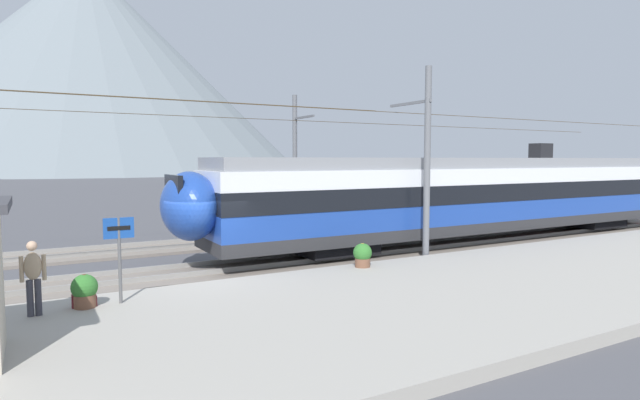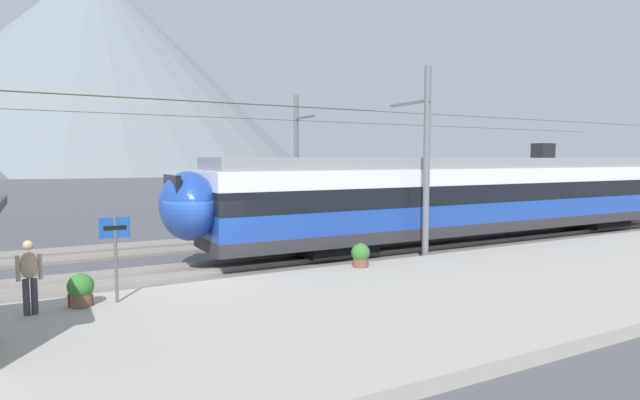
% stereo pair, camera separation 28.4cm
% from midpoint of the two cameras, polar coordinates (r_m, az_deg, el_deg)
% --- Properties ---
extents(ground_plane, '(400.00, 400.00, 0.00)m').
position_cam_midpoint_polar(ground_plane, '(16.24, -12.73, -9.07)').
color(ground_plane, '#4C4C51').
extents(platform_slab, '(120.00, 8.26, 0.30)m').
position_cam_midpoint_polar(platform_slab, '(11.71, -5.58, -13.59)').
color(platform_slab, '#A39E93').
rests_on(platform_slab, ground).
extents(track_near, '(120.00, 3.00, 0.28)m').
position_cam_midpoint_polar(track_near, '(17.59, -14.10, -7.81)').
color(track_near, slate).
rests_on(track_near, ground).
extents(track_far, '(120.00, 3.00, 0.28)m').
position_cam_midpoint_polar(track_far, '(22.74, -17.70, -5.09)').
color(track_far, slate).
rests_on(track_far, ground).
extents(train_near_platform, '(26.94, 3.03, 4.27)m').
position_cam_midpoint_polar(train_near_platform, '(23.83, 16.33, 0.60)').
color(train_near_platform, '#2D2D30').
rests_on(train_near_platform, track_near).
extents(train_far_track, '(35.09, 3.03, 4.27)m').
position_cam_midpoint_polar(train_far_track, '(42.10, 29.14, 1.85)').
color(train_far_track, '#2D2D30').
rests_on(train_far_track, track_far).
extents(catenary_mast_mid, '(41.55, 2.35, 7.14)m').
position_cam_midpoint_polar(catenary_mast_mid, '(19.31, 11.07, 4.49)').
color(catenary_mast_mid, slate).
rests_on(catenary_mast_mid, ground).
extents(catenary_mast_far_side, '(41.55, 2.16, 7.06)m').
position_cam_midpoint_polar(catenary_mast_far_side, '(26.46, -2.97, 4.46)').
color(catenary_mast_far_side, slate).
rests_on(catenary_mast_far_side, ground).
extents(platform_sign, '(0.70, 0.08, 2.09)m').
position_cam_midpoint_polar(platform_sign, '(13.39, -21.94, -4.19)').
color(platform_sign, '#59595B').
rests_on(platform_sign, platform_slab).
extents(passenger_walking, '(0.53, 0.22, 1.69)m').
position_cam_midpoint_polar(passenger_walking, '(13.24, -29.74, -7.16)').
color(passenger_walking, '#383842').
rests_on(passenger_walking, platform_slab).
extents(handbag_beside_passenger, '(0.32, 0.18, 0.44)m').
position_cam_midpoint_polar(handbag_beside_passenger, '(13.69, -25.69, -10.00)').
color(handbag_beside_passenger, maroon).
rests_on(handbag_beside_passenger, platform_slab).
extents(handbag_near_sign, '(0.32, 0.18, 0.37)m').
position_cam_midpoint_polar(handbag_near_sign, '(13.67, -24.72, -10.13)').
color(handbag_near_sign, maroon).
rests_on(handbag_near_sign, platform_slab).
extents(potted_plant_platform_edge, '(0.60, 0.60, 0.79)m').
position_cam_midpoint_polar(potted_plant_platform_edge, '(13.53, -25.20, -8.96)').
color(potted_plant_platform_edge, brown).
rests_on(potted_plant_platform_edge, platform_slab).
extents(potted_plant_by_shelter, '(0.61, 0.61, 0.77)m').
position_cam_midpoint_polar(potted_plant_by_shelter, '(16.80, 4.25, -6.01)').
color(potted_plant_by_shelter, brown).
rests_on(potted_plant_by_shelter, platform_slab).
extents(mountain_central_peak, '(129.07, 129.07, 63.61)m').
position_cam_midpoint_polar(mountain_central_peak, '(177.30, -24.36, 13.24)').
color(mountain_central_peak, slate).
rests_on(mountain_central_peak, ground).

